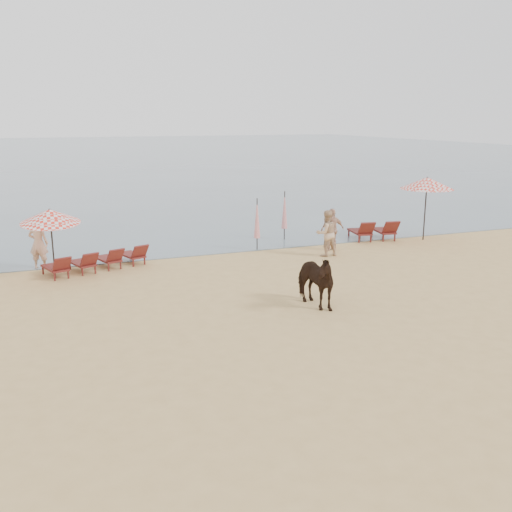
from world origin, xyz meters
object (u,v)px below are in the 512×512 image
(umbrella_open_left_b, at_px, (50,216))
(umbrella_closed_right, at_px, (285,210))
(lounger_cluster_right, at_px, (374,230))
(lounger_cluster_left, at_px, (97,260))
(cow, at_px, (313,280))
(beachgoer_right_b, at_px, (332,229))
(beachgoer_right_a, at_px, (326,233))
(umbrella_closed_left, at_px, (257,219))
(umbrella_open_right, at_px, (427,183))
(beachgoer_left, at_px, (38,243))

(umbrella_open_left_b, height_order, umbrella_closed_right, umbrella_open_left_b)
(lounger_cluster_right, relative_size, umbrella_closed_right, 0.94)
(lounger_cluster_left, height_order, cow, cow)
(lounger_cluster_left, bearing_deg, beachgoer_right_b, -19.50)
(cow, distance_m, beachgoer_right_a, 6.21)
(beachgoer_right_b, bearing_deg, umbrella_closed_left, -16.97)
(umbrella_open_right, height_order, cow, umbrella_open_right)
(cow, bearing_deg, beachgoer_right_b, 48.17)
(umbrella_open_right, xyz_separation_m, beachgoer_right_b, (-4.71, -0.32, -1.64))
(umbrella_open_right, relative_size, umbrella_closed_right, 1.28)
(umbrella_closed_right, xyz_separation_m, cow, (-2.88, -8.54, -0.53))
(umbrella_closed_left, relative_size, umbrella_closed_right, 0.98)
(cow, relative_size, beachgoer_right_a, 1.04)
(lounger_cluster_right, bearing_deg, umbrella_closed_right, 168.38)
(umbrella_open_right, bearing_deg, lounger_cluster_left, 171.36)
(cow, distance_m, beachgoer_left, 10.17)
(lounger_cluster_right, xyz_separation_m, beachgoer_right_b, (-2.61, -1.03, 0.41))
(beachgoer_right_a, bearing_deg, beachgoer_left, -12.86)
(lounger_cluster_right, distance_m, umbrella_open_right, 3.02)
(beachgoer_left, distance_m, beachgoer_right_b, 11.17)
(lounger_cluster_left, height_order, beachgoer_left, beachgoer_left)
(lounger_cluster_right, bearing_deg, umbrella_closed_left, -170.52)
(umbrella_closed_right, bearing_deg, umbrella_open_right, -20.18)
(lounger_cluster_right, distance_m, umbrella_open_left_b, 13.47)
(umbrella_open_left_b, height_order, beachgoer_left, umbrella_open_left_b)
(umbrella_open_right, xyz_separation_m, umbrella_closed_left, (-7.58, 0.71, -1.19))
(lounger_cluster_left, xyz_separation_m, beachgoer_right_a, (8.53, -0.92, 0.52))
(lounger_cluster_right, distance_m, umbrella_closed_left, 5.54)
(cow, xyz_separation_m, beachgoer_right_a, (3.23, 5.30, 0.11))
(umbrella_closed_right, bearing_deg, umbrella_closed_left, -142.27)
(lounger_cluster_right, distance_m, umbrella_closed_right, 4.02)
(beachgoer_right_b, bearing_deg, umbrella_open_left_b, 5.03)
(lounger_cluster_right, relative_size, umbrella_open_left_b, 0.83)
(lounger_cluster_left, distance_m, beachgoer_right_a, 8.60)
(lounger_cluster_left, relative_size, umbrella_open_left_b, 1.52)
(cow, xyz_separation_m, beachgoer_left, (-7.19, 7.19, 0.14))
(umbrella_open_right, bearing_deg, umbrella_closed_right, 150.33)
(beachgoer_right_b, bearing_deg, beachgoer_right_a, 51.80)
(umbrella_open_left_b, relative_size, beachgoer_right_b, 1.44)
(lounger_cluster_left, height_order, umbrella_open_left_b, umbrella_open_left_b)
(lounger_cluster_right, height_order, cow, cow)
(umbrella_open_right, relative_size, umbrella_closed_left, 1.30)
(beachgoer_left, xyz_separation_m, beachgoer_right_a, (10.42, -1.88, -0.04))
(lounger_cluster_right, xyz_separation_m, cow, (-6.54, -7.13, 0.35))
(umbrella_open_right, distance_m, umbrella_closed_right, 6.24)
(lounger_cluster_left, relative_size, beachgoer_left, 1.99)
(umbrella_closed_left, bearing_deg, lounger_cluster_right, -0.02)
(beachgoer_right_b, bearing_deg, lounger_cluster_left, 2.10)
(lounger_cluster_right, xyz_separation_m, beachgoer_right_a, (-3.31, -1.83, 0.46))
(lounger_cluster_left, relative_size, beachgoer_right_a, 2.07)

